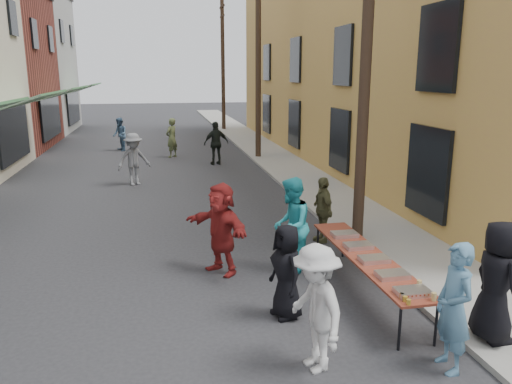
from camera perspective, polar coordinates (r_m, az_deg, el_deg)
name	(u,v)px	position (r m, az deg, el deg)	size (l,w,h in m)	color
ground	(187,312)	(8.77, -7.84, -13.39)	(120.00, 120.00, 0.00)	#28282B
sidewalk	(273,157)	(23.77, 1.90, 4.07)	(2.20, 60.00, 0.10)	gray
building_ochre	(408,49)	(24.68, 17.02, 15.39)	(10.00, 28.00, 10.00)	gold
utility_pole_near	(367,47)	(11.81, 12.52, 15.87)	(0.26, 0.26, 9.00)	#2D2116
utility_pole_mid	(258,60)	(23.31, 0.26, 14.87)	(0.26, 0.26, 9.00)	#2D2116
utility_pole_far	(223,64)	(35.14, -3.80, 14.39)	(0.26, 0.26, 9.00)	#2D2116
serving_table	(367,257)	(9.26, 12.53, -7.30)	(0.70, 4.00, 0.75)	maroon
catering_tray_sausage	(412,292)	(7.87, 17.44, -10.83)	(0.50, 0.33, 0.08)	maroon
catering_tray_foil_b	(392,275)	(8.39, 15.32, -9.11)	(0.50, 0.33, 0.08)	#B2B2B7
catering_tray_buns	(374,259)	(8.98, 13.33, -7.48)	(0.50, 0.33, 0.08)	tan
catering_tray_foil_d	(358,246)	(9.58, 11.59, -6.05)	(0.50, 0.33, 0.08)	#B2B2B7
catering_tray_buns_end	(344,234)	(10.19, 10.08, -4.78)	(0.50, 0.33, 0.08)	tan
condiment_jar_a	(409,302)	(7.53, 17.04, -11.93)	(0.07, 0.07, 0.08)	#A57F26
condiment_jar_b	(405,299)	(7.61, 16.69, -11.63)	(0.07, 0.07, 0.08)	#A57F26
condiment_jar_c	(402,296)	(7.69, 16.33, -11.33)	(0.07, 0.07, 0.08)	#A57F26
cup_stack	(434,297)	(7.76, 19.67, -11.20)	(0.08, 0.08, 0.12)	tan
guest_front_a	(286,271)	(8.24, 3.50, -9.03)	(0.78, 0.50, 1.59)	black
guest_front_b	(454,308)	(7.30, 21.70, -12.19)	(0.66, 0.43, 1.81)	teal
guest_front_c	(291,226)	(10.00, 4.02, -3.84)	(0.95, 0.74, 1.95)	#2BACB5
guest_front_d	(316,308)	(6.87, 6.86, -13.07)	(1.15, 0.66, 1.78)	silver
guest_front_e	(323,210)	(11.91, 7.61, -2.01)	(0.92, 0.38, 1.58)	brown
guest_queue_back	(221,228)	(9.97, -4.01, -4.17)	(1.72, 0.55, 1.86)	maroon
server	(497,282)	(8.10, 25.81, -9.20)	(0.89, 0.58, 1.82)	black
passerby_left	(134,159)	(18.33, -13.79, 3.65)	(1.21, 0.69, 1.87)	slate
passerby_mid	(216,143)	(21.89, -4.57, 5.58)	(1.11, 0.46, 1.89)	black
passerby_right	(172,138)	(24.10, -9.61, 6.13)	(0.68, 0.44, 1.86)	#576239
passerby_far	(120,134)	(26.68, -15.28, 6.38)	(0.83, 0.65, 1.71)	#466888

